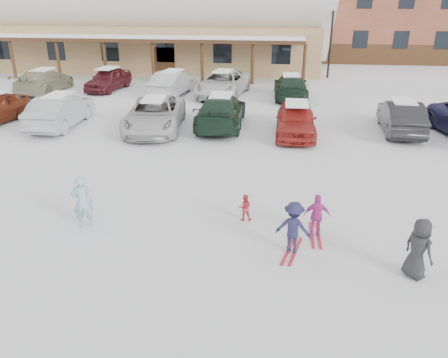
# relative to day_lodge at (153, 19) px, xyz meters

# --- Properties ---
(ground) EXTENTS (160.00, 160.00, 0.00)m
(ground) POSITION_rel_day_lodge_xyz_m (9.00, -27.96, -3.94)
(ground) COLOR white
(ground) RESTS_ON ground
(day_lodge) EXTENTS (29.12, 12.50, 10.38)m
(day_lodge) POSITION_rel_day_lodge_xyz_m (0.00, 0.00, 0.00)
(day_lodge) COLOR tan
(day_lodge) RESTS_ON ground
(lamp_post) EXTENTS (0.50, 0.25, 5.69)m
(lamp_post) POSITION_rel_day_lodge_xyz_m (14.62, -4.05, -0.70)
(lamp_post) COLOR black
(lamp_post) RESTS_ON ground
(conifer_3) EXTENTS (3.96, 3.96, 9.18)m
(conifer_3) POSITION_rel_day_lodge_xyz_m (15.00, 16.04, 1.17)
(conifer_3) COLOR black
(conifer_3) RESTS_ON ground
(adult_skier) EXTENTS (0.64, 0.52, 1.54)m
(adult_skier) POSITION_rel_day_lodge_xyz_m (5.57, -28.45, -3.18)
(adult_skier) COLOR #8CB0C0
(adult_skier) RESTS_ON ground
(toddler_red) EXTENTS (0.42, 0.34, 0.80)m
(toddler_red) POSITION_rel_day_lodge_xyz_m (9.97, -27.54, -3.54)
(toddler_red) COLOR #C33634
(toddler_red) RESTS_ON ground
(child_navy) EXTENTS (0.99, 0.72, 1.38)m
(child_navy) POSITION_rel_day_lodge_xyz_m (11.28, -29.08, -3.25)
(child_navy) COLOR #1D1E41
(child_navy) RESTS_ON ground
(skis_child_navy) EXTENTS (0.54, 1.41, 0.03)m
(skis_child_navy) POSITION_rel_day_lodge_xyz_m (11.28, -29.08, -3.93)
(skis_child_navy) COLOR red
(skis_child_navy) RESTS_ON ground
(child_magenta) EXTENTS (0.71, 0.30, 1.21)m
(child_magenta) POSITION_rel_day_lodge_xyz_m (11.93, -28.21, -3.34)
(child_magenta) COLOR #C43697
(child_magenta) RESTS_ON ground
(skis_child_magenta) EXTENTS (0.20, 1.40, 0.03)m
(skis_child_magenta) POSITION_rel_day_lodge_xyz_m (11.93, -28.21, -3.93)
(skis_child_magenta) COLOR red
(skis_child_magenta) RESTS_ON ground
(bystander_dark) EXTENTS (0.79, 0.86, 1.47)m
(bystander_dark) POSITION_rel_day_lodge_xyz_m (14.05, -29.80, -3.21)
(bystander_dark) COLOR #252527
(bystander_dark) RESTS_ON ground
(parked_car_1) EXTENTS (1.77, 4.78, 1.56)m
(parked_car_1) POSITION_rel_day_lodge_xyz_m (0.38, -19.01, -3.16)
(parked_car_1) COLOR #A3A5A8
(parked_car_1) RESTS_ON ground
(parked_car_2) EXTENTS (3.02, 5.61, 1.50)m
(parked_car_2) POSITION_rel_day_lodge_xyz_m (5.07, -19.05, -3.20)
(parked_car_2) COLOR silver
(parked_car_2) RESTS_ON ground
(parked_car_3) EXTENTS (2.20, 5.32, 1.54)m
(parked_car_3) POSITION_rel_day_lodge_xyz_m (8.12, -18.11, -3.17)
(parked_car_3) COLOR #193123
(parked_car_3) RESTS_ON ground
(parked_car_4) EXTENTS (1.83, 4.42, 1.50)m
(parked_car_4) POSITION_rel_day_lodge_xyz_m (11.67, -19.14, -3.19)
(parked_car_4) COLOR #A52721
(parked_car_4) RESTS_ON ground
(parked_car_5) EXTENTS (1.87, 4.59, 1.48)m
(parked_car_5) POSITION_rel_day_lodge_xyz_m (16.54, -18.10, -3.20)
(parked_car_5) COLOR black
(parked_car_5) RESTS_ON ground
(parked_car_7) EXTENTS (2.14, 5.13, 1.48)m
(parked_car_7) POSITION_rel_day_lodge_xyz_m (-4.30, -11.61, -3.20)
(parked_car_7) COLOR #999472
(parked_car_7) RESTS_ON ground
(parked_car_8) EXTENTS (2.27, 4.45, 1.45)m
(parked_car_8) POSITION_rel_day_lodge_xyz_m (-0.43, -10.41, -3.22)
(parked_car_8) COLOR #581B22
(parked_car_8) RESTS_ON ground
(parked_car_9) EXTENTS (2.28, 4.82, 1.53)m
(parked_car_9) POSITION_rel_day_lodge_xyz_m (4.19, -11.40, -3.18)
(parked_car_9) COLOR #AFAFB4
(parked_car_9) RESTS_ON ground
(parked_car_10) EXTENTS (3.37, 5.90, 1.55)m
(parked_car_10) POSITION_rel_day_lodge_xyz_m (7.38, -11.24, -3.17)
(parked_car_10) COLOR silver
(parked_car_10) RESTS_ON ground
(parked_car_11) EXTENTS (2.08, 4.94, 1.42)m
(parked_car_11) POSITION_rel_day_lodge_xyz_m (11.61, -11.46, -3.23)
(parked_car_11) COLOR #1A3222
(parked_car_11) RESTS_ON ground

